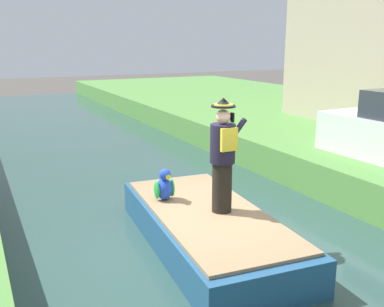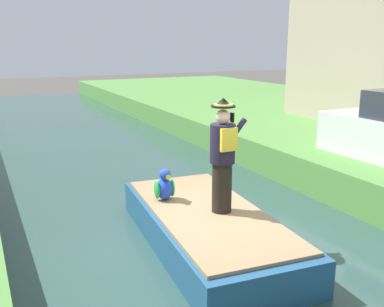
% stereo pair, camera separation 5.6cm
% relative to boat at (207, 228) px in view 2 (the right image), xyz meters
% --- Properties ---
extents(ground_plane, '(80.00, 80.00, 0.00)m').
position_rel_boat_xyz_m(ground_plane, '(0.00, -0.05, -0.40)').
color(ground_plane, '#4C4742').
extents(canal_water, '(6.23, 48.00, 0.10)m').
position_rel_boat_xyz_m(canal_water, '(0.00, -0.05, -0.35)').
color(canal_water, '#2D4C47').
rests_on(canal_water, ground).
extents(boat, '(2.17, 4.34, 0.61)m').
position_rel_boat_xyz_m(boat, '(0.00, 0.00, 0.00)').
color(boat, '#23517A').
rests_on(boat, canal_water).
extents(person_pirate, '(0.61, 0.42, 1.85)m').
position_rel_boat_xyz_m(person_pirate, '(0.20, -0.12, 1.23)').
color(person_pirate, black).
rests_on(person_pirate, boat).
extents(parrot_plush, '(0.36, 0.34, 0.57)m').
position_rel_boat_xyz_m(parrot_plush, '(-0.43, 0.79, 0.55)').
color(parrot_plush, blue).
rests_on(parrot_plush, boat).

